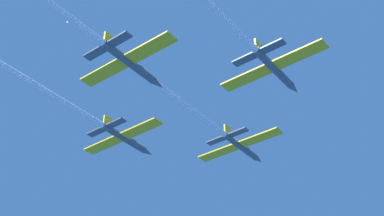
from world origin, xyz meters
name	(u,v)px	position (x,y,z in m)	size (l,w,h in m)	color
jet_lead	(198,115)	(-0.34, -14.19, -0.12)	(19.10, 54.45, 3.16)	#4C5660
jet_left_wing	(48,93)	(-16.28, -36.30, -0.83)	(19.10, 64.30, 3.16)	#4C5660
jet_right_wing	(221,15)	(17.59, -32.67, 0.21)	(19.10, 56.68, 3.16)	#4C5660
jet_slot	(60,11)	(0.22, -47.88, -0.53)	(19.10, 54.13, 3.16)	#4C5660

